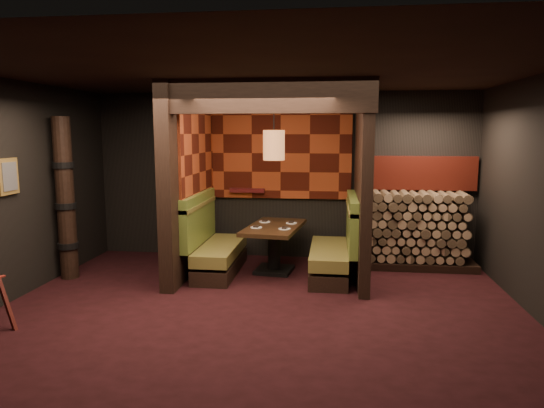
{
  "coord_description": "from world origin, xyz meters",
  "views": [
    {
      "loc": [
        0.85,
        -5.55,
        2.18
      ],
      "look_at": [
        0.0,
        1.3,
        1.15
      ],
      "focal_mm": 32.0,
      "sensor_mm": 36.0,
      "label": 1
    }
  ],
  "objects_px": {
    "dining_table": "(274,240)",
    "totem_column": "(66,200)",
    "booth_bench_left": "(214,247)",
    "pendant_lamp": "(274,145)",
    "booth_bench_right": "(336,251)",
    "firewood_stack": "(421,230)"
  },
  "relations": [
    {
      "from": "booth_bench_right",
      "to": "booth_bench_left",
      "type": "bearing_deg",
      "value": 180.0
    },
    {
      "from": "booth_bench_left",
      "to": "firewood_stack",
      "type": "xyz_separation_m",
      "value": [
        3.25,
        0.7,
        0.21
      ]
    },
    {
      "from": "firewood_stack",
      "to": "dining_table",
      "type": "bearing_deg",
      "value": -166.25
    },
    {
      "from": "totem_column",
      "to": "firewood_stack",
      "type": "bearing_deg",
      "value": 13.19
    },
    {
      "from": "booth_bench_left",
      "to": "totem_column",
      "type": "relative_size",
      "value": 0.67
    },
    {
      "from": "booth_bench_right",
      "to": "totem_column",
      "type": "relative_size",
      "value": 0.67
    },
    {
      "from": "booth_bench_left",
      "to": "pendant_lamp",
      "type": "bearing_deg",
      "value": 5.15
    },
    {
      "from": "dining_table",
      "to": "totem_column",
      "type": "xyz_separation_m",
      "value": [
        -3.02,
        -0.68,
        0.68
      ]
    },
    {
      "from": "firewood_stack",
      "to": "totem_column",
      "type": "bearing_deg",
      "value": -166.81
    },
    {
      "from": "booth_bench_left",
      "to": "pendant_lamp",
      "type": "distance_m",
      "value": 1.84
    },
    {
      "from": "booth_bench_right",
      "to": "firewood_stack",
      "type": "bearing_deg",
      "value": 27.35
    },
    {
      "from": "dining_table",
      "to": "totem_column",
      "type": "bearing_deg",
      "value": -167.25
    },
    {
      "from": "pendant_lamp",
      "to": "totem_column",
      "type": "bearing_deg",
      "value": -168.15
    },
    {
      "from": "booth_bench_right",
      "to": "dining_table",
      "type": "bearing_deg",
      "value": 172.01
    },
    {
      "from": "pendant_lamp",
      "to": "booth_bench_right",
      "type": "bearing_deg",
      "value": -5.04
    },
    {
      "from": "pendant_lamp",
      "to": "totem_column",
      "type": "xyz_separation_m",
      "value": [
        -3.02,
        -0.63,
        -0.8
      ]
    },
    {
      "from": "totem_column",
      "to": "firewood_stack",
      "type": "relative_size",
      "value": 1.39
    },
    {
      "from": "booth_bench_left",
      "to": "dining_table",
      "type": "relative_size",
      "value": 1.08
    },
    {
      "from": "booth_bench_left",
      "to": "dining_table",
      "type": "distance_m",
      "value": 0.95
    },
    {
      "from": "booth_bench_left",
      "to": "firewood_stack",
      "type": "distance_m",
      "value": 3.33
    },
    {
      "from": "pendant_lamp",
      "to": "firewood_stack",
      "type": "height_order",
      "value": "pendant_lamp"
    },
    {
      "from": "pendant_lamp",
      "to": "booth_bench_left",
      "type": "bearing_deg",
      "value": -174.85
    }
  ]
}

